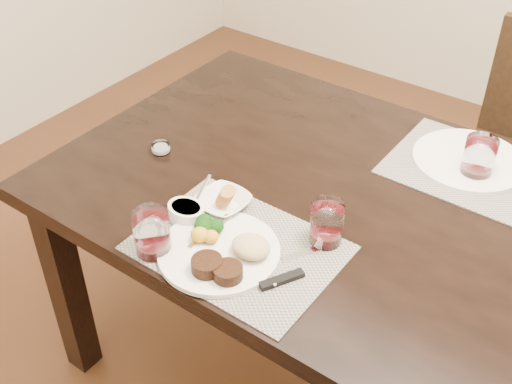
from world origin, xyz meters
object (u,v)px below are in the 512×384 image
Objects in this scene: steak_knife at (289,272)px; wine_glass_near at (327,225)px; cracker_bowl at (223,202)px; far_plate at (468,160)px; dinner_plate at (222,252)px.

wine_glass_near reaches higher than steak_knife.
cracker_bowl is at bearing -171.78° from steak_knife.
far_plate is (0.42, 0.55, -0.01)m from cracker_bowl.
cracker_bowl is 0.28m from wine_glass_near.
far_plate is at bearing 71.80° from dinner_plate.
steak_knife is at bearing -92.78° from wine_glass_near.
steak_knife is at bearing -103.74° from far_plate.
wine_glass_near reaches higher than far_plate.
cracker_bowl is at bearing -127.44° from far_plate.
dinner_plate is 1.17× the size of steak_knife.
far_plate is at bearing 52.56° from cracker_bowl.
wine_glass_near is 0.53m from far_plate.
steak_knife is 0.15m from wine_glass_near.
dinner_plate is at bearing -135.80° from steak_knife.
steak_knife is 2.27× the size of wine_glass_near.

